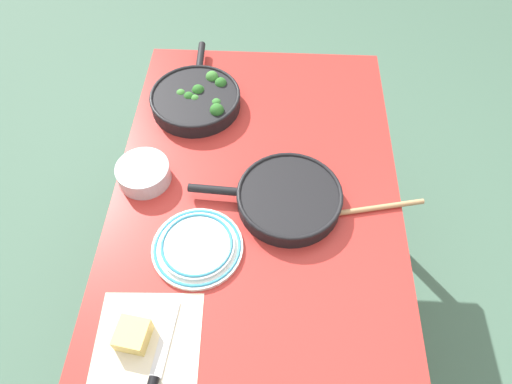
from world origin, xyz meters
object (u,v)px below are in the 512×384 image
prep_bowl_steel (144,173)px  skillet_eggs (288,198)px  grater_knife (156,374)px  dinner_plate_stack (197,246)px  skillet_broccoli (197,98)px  wooden_spoon (345,212)px  cheese_block (133,335)px

prep_bowl_steel → skillet_eggs: bearing=81.1°
grater_knife → dinner_plate_stack: (-0.32, 0.05, 0.00)m
skillet_broccoli → skillet_eggs: (0.38, 0.30, -0.00)m
dinner_plate_stack → wooden_spoon: bearing=108.2°
skillet_eggs → skillet_broccoli: bearing=-48.0°
skillet_broccoli → wooden_spoon: size_ratio=1.16×
dinner_plate_stack → prep_bowl_steel: bearing=-140.8°
wooden_spoon → cheese_block: bearing=23.9°
grater_knife → prep_bowl_steel: bearing=18.6°
skillet_broccoli → grater_knife: bearing=178.7°
grater_knife → prep_bowl_steel: prep_bowl_steel is taller
skillet_broccoli → cheese_block: 0.78m
cheese_block → dinner_plate_stack: (-0.24, 0.12, -0.01)m
wooden_spoon → skillet_eggs: bearing=-22.3°
skillet_broccoli → prep_bowl_steel: size_ratio=2.79×
cheese_block → prep_bowl_steel: prep_bowl_steel is taller
dinner_plate_stack → grater_knife: bearing=-9.4°
cheese_block → dinner_plate_stack: size_ratio=0.34×
grater_knife → cheese_block: cheese_block is taller
wooden_spoon → skillet_broccoli: bearing=-53.7°
skillet_eggs → cheese_block: skillet_eggs is taller
skillet_broccoli → prep_bowl_steel: skillet_broccoli is taller
skillet_broccoli → cheese_block: bearing=174.1°
wooden_spoon → grater_knife: grater_knife is taller
skillet_eggs → wooden_spoon: skillet_eggs is taller
skillet_broccoli → wooden_spoon: (0.41, 0.46, -0.02)m
dinner_plate_stack → skillet_broccoli: bearing=-172.9°
skillet_eggs → wooden_spoon: bearing=173.2°
skillet_broccoli → prep_bowl_steel: 0.33m
wooden_spoon → cheese_block: (0.37, -0.51, 0.02)m
dinner_plate_stack → cheese_block: bearing=-25.9°
wooden_spoon → grater_knife: bearing=33.1°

